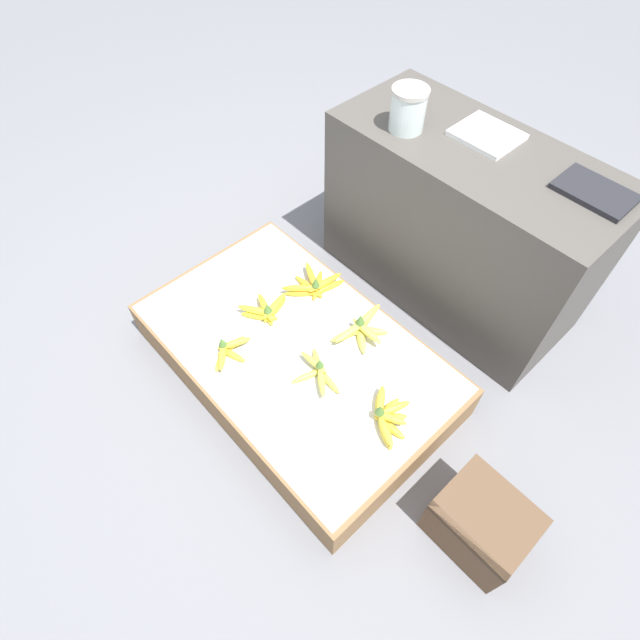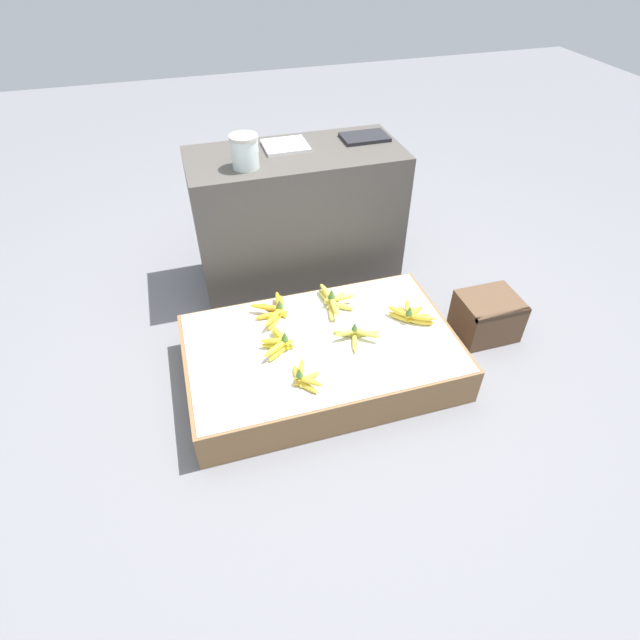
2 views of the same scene
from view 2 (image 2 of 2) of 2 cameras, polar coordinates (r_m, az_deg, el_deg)
ground_plane at (r=2.35m, az=0.14°, el=-5.83°), size 10.00×10.00×0.00m
display_platform at (r=2.28m, az=0.15°, el=-4.22°), size 1.20×0.74×0.19m
back_vendor_table at (r=2.76m, az=-2.61°, el=11.66°), size 1.08×0.48×0.72m
wooden_crate at (r=2.61m, az=18.55°, el=0.43°), size 0.28×0.24×0.21m
banana_bunch_front_midleft at (r=2.03m, az=-1.89°, el=-6.60°), size 0.13×0.19×0.09m
banana_bunch_middle_midleft at (r=2.18m, az=-4.68°, el=-2.63°), size 0.16×0.20×0.10m
banana_bunch_middle_midright at (r=2.22m, az=4.16°, el=-1.65°), size 0.21×0.17×0.09m
banana_bunch_middle_right at (r=2.35m, az=10.33°, el=0.62°), size 0.19×0.18×0.10m
banana_bunch_back_midleft at (r=2.35m, az=-5.18°, el=1.11°), size 0.18×0.24×0.10m
banana_bunch_back_midright at (r=2.39m, az=1.53°, el=2.20°), size 0.16×0.26×0.10m
glass_jar at (r=2.43m, az=-8.60°, el=18.50°), size 0.13×0.13×0.15m
foam_tray_white at (r=2.65m, az=-3.97°, el=19.25°), size 0.22×0.20×0.02m
foam_tray_dark at (r=2.76m, az=5.12°, el=20.09°), size 0.24×0.16×0.02m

